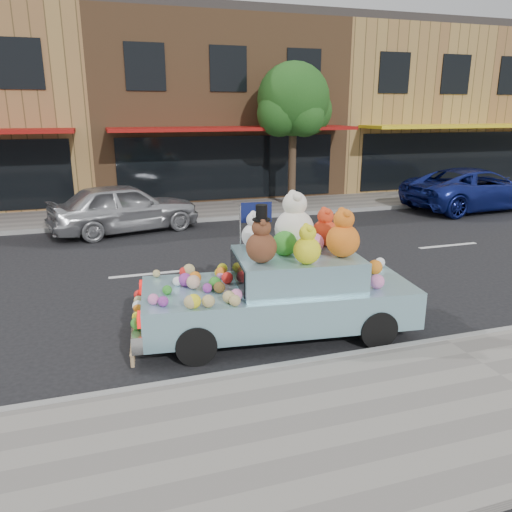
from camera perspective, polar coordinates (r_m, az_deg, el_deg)
name	(u,v)px	position (r m, az deg, el deg)	size (l,w,h in m)	color
ground	(313,259)	(12.47, 6.55, -0.30)	(120.00, 120.00, 0.00)	black
far_sidewalk	(241,209)	(18.40, -1.77, 5.42)	(60.00, 3.00, 0.12)	gray
near_kerb	(444,342)	(8.45, 20.72, -9.15)	(60.00, 0.12, 0.13)	gray
far_kerb	(253,217)	(16.99, -0.36, 4.52)	(60.00, 0.12, 0.13)	gray
storefront_mid	(206,108)	(23.37, -5.73, 16.51)	(10.00, 9.80, 7.30)	brown
storefront_right	(400,108)	(27.31, 16.10, 15.95)	(10.00, 9.80, 7.30)	#A07C43
street_tree	(293,106)	(18.77, 4.31, 16.75)	(3.00, 2.70, 5.22)	#38281C
car_silver	(125,207)	(15.50, -14.78, 5.39)	(1.76, 4.38, 1.49)	#B8B9BD
car_blue	(476,189)	(20.18, 23.82, 7.03)	(2.51, 5.45, 1.52)	navy
art_car	(281,286)	(8.08, 2.87, -3.48)	(4.65, 2.23, 2.30)	black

